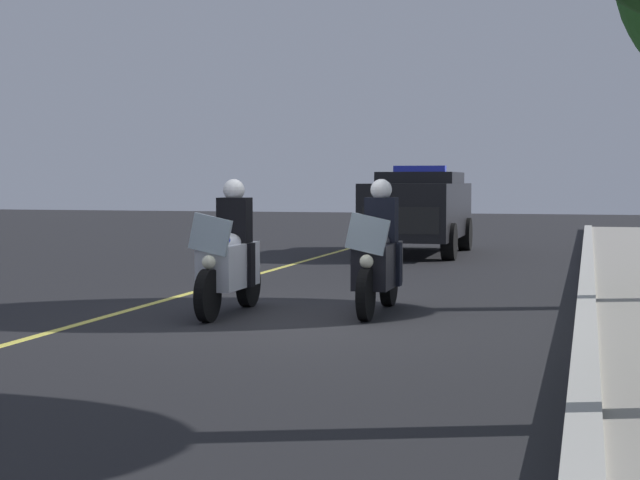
# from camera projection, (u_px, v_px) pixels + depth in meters

# --- Properties ---
(ground_plane) EXTENTS (80.00, 80.00, 0.00)m
(ground_plane) POSITION_uv_depth(u_px,v_px,m) (293.00, 319.00, 11.99)
(ground_plane) COLOR black
(curb_strip) EXTENTS (48.00, 0.24, 0.15)m
(curb_strip) POSITION_uv_depth(u_px,v_px,m) (586.00, 324.00, 11.06)
(curb_strip) COLOR #B7B5AD
(curb_strip) RESTS_ON ground
(lane_stripe_center) EXTENTS (48.00, 0.12, 0.01)m
(lane_stripe_center) POSITION_uv_depth(u_px,v_px,m) (123.00, 312.00, 12.60)
(lane_stripe_center) COLOR #E0D14C
(lane_stripe_center) RESTS_ON ground
(police_motorcycle_lead_left) EXTENTS (2.14, 0.56, 1.72)m
(police_motorcycle_lead_left) POSITION_uv_depth(u_px,v_px,m) (229.00, 259.00, 12.40)
(police_motorcycle_lead_left) COLOR black
(police_motorcycle_lead_left) RESTS_ON ground
(police_motorcycle_lead_right) EXTENTS (2.14, 0.56, 1.72)m
(police_motorcycle_lead_right) POSITION_uv_depth(u_px,v_px,m) (378.00, 259.00, 12.50)
(police_motorcycle_lead_right) COLOR black
(police_motorcycle_lead_right) RESTS_ON ground
(police_suv) EXTENTS (4.93, 2.13, 2.05)m
(police_suv) POSITION_uv_depth(u_px,v_px,m) (419.00, 208.00, 22.55)
(police_suv) COLOR black
(police_suv) RESTS_ON ground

